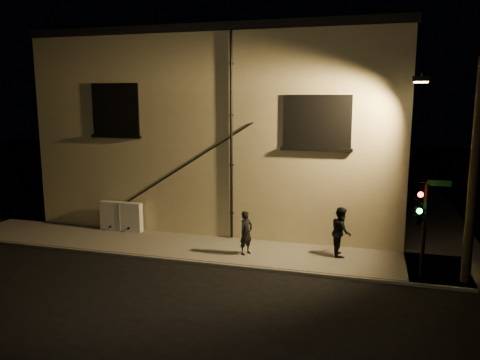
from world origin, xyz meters
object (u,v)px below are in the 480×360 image
(utility_cabinet, at_px, (121,216))
(pedestrian_b, at_px, (341,232))
(streetlamp_pole, at_px, (471,168))
(pedestrian_a, at_px, (246,233))
(traffic_signal, at_px, (419,214))

(utility_cabinet, height_order, pedestrian_b, pedestrian_b)
(streetlamp_pole, bearing_deg, utility_cabinet, 170.83)
(streetlamp_pole, bearing_deg, pedestrian_a, 175.27)
(utility_cabinet, height_order, pedestrian_a, pedestrian_a)
(utility_cabinet, relative_size, traffic_signal, 0.60)
(pedestrian_a, bearing_deg, streetlamp_pole, -65.22)
(pedestrian_a, distance_m, traffic_signal, 6.09)
(pedestrian_a, xyz_separation_m, pedestrian_b, (3.41, 0.80, 0.10))
(utility_cabinet, distance_m, traffic_signal, 12.32)
(utility_cabinet, distance_m, pedestrian_a, 6.30)
(pedestrian_a, bearing_deg, pedestrian_b, -47.30)
(pedestrian_b, xyz_separation_m, traffic_signal, (2.46, -1.75, 1.26))
(pedestrian_b, bearing_deg, streetlamp_pole, -119.75)
(pedestrian_b, bearing_deg, utility_cabinet, 75.50)
(traffic_signal, bearing_deg, pedestrian_a, 170.74)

